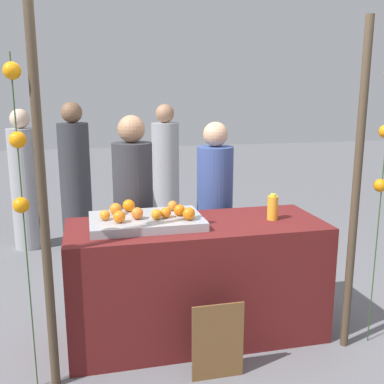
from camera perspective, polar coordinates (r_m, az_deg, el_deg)
ground_plane at (r=3.63m, az=0.57°, el=-17.34°), size 24.00×24.00×0.00m
stall_counter at (r=3.43m, az=0.58°, el=-10.99°), size 1.86×0.72×0.87m
orange_tray at (r=3.25m, az=-5.78°, el=-3.66°), size 0.79×0.51×0.06m
orange_0 at (r=3.19m, az=-10.90°, el=-2.87°), size 0.07×0.07×0.07m
orange_1 at (r=3.25m, az=-1.60°, el=-2.30°), size 0.08×0.08×0.08m
orange_2 at (r=3.16m, az=-4.49°, el=-2.83°), size 0.08×0.08×0.08m
orange_3 at (r=3.20m, az=-3.32°, el=-2.60°), size 0.08×0.08×0.08m
orange_4 at (r=3.39m, az=-7.97°, el=-1.70°), size 0.09×0.09×0.09m
orange_5 at (r=3.18m, az=-6.90°, el=-2.68°), size 0.08×0.08×0.08m
orange_6 at (r=3.14m, az=-0.41°, el=-2.75°), size 0.09×0.09×0.09m
orange_7 at (r=3.31m, az=-9.57°, el=-2.13°), size 0.09×0.09×0.09m
orange_8 at (r=3.11m, az=-9.15°, el=-3.09°), size 0.08×0.08×0.08m
orange_9 at (r=3.39m, az=-2.46°, el=-1.73°), size 0.08×0.08×0.08m
juice_bottle at (r=3.41m, az=10.12°, el=-1.94°), size 0.08×0.08×0.20m
chalkboard_sign at (r=3.03m, az=3.20°, el=-18.34°), size 0.34×0.03×0.53m
vendor_left at (r=3.81m, az=-7.33°, el=-3.59°), size 0.33×0.33×1.62m
vendor_right at (r=3.99m, az=2.85°, el=-3.21°), size 0.31×0.31×1.56m
crowd_person_0 at (r=5.25m, az=-14.44°, el=0.97°), size 0.34×0.34×1.70m
crowd_person_1 at (r=5.60m, az=-3.34°, el=1.89°), size 0.33×0.33×1.66m
crowd_person_2 at (r=5.57m, az=-20.27°, el=0.86°), size 0.32×0.32×1.62m
canopy_post_left at (r=2.75m, az=-18.21°, el=-2.16°), size 0.06×0.06×2.28m
canopy_post_right at (r=3.25m, az=19.94°, el=-0.07°), size 0.06×0.06×2.28m
garland_strand_left at (r=2.69m, az=-21.15°, el=5.91°), size 0.11×0.11×2.01m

